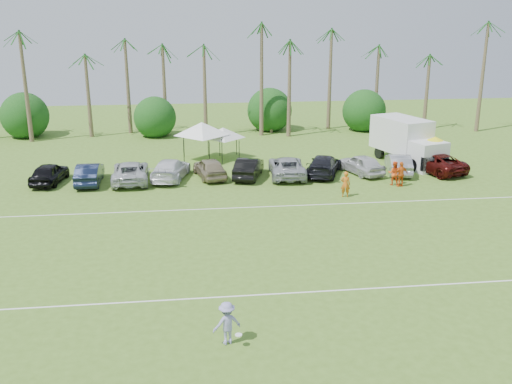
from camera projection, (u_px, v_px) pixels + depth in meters
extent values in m
plane|color=#487021|center=(262.00, 318.00, 23.26)|extent=(120.00, 120.00, 0.00)
cube|color=white|center=(256.00, 295.00, 25.16)|extent=(80.00, 0.10, 0.01)
cube|color=white|center=(234.00, 208.00, 36.53)|extent=(80.00, 0.10, 0.01)
cone|color=brown|center=(40.00, 93.00, 55.99)|extent=(0.44, 0.44, 9.00)
cone|color=brown|center=(92.00, 87.00, 56.42)|extent=(0.44, 0.44, 10.00)
cone|color=brown|center=(133.00, 82.00, 56.73)|extent=(0.44, 0.44, 11.00)
cone|color=brown|center=(174.00, 96.00, 57.64)|extent=(0.44, 0.44, 8.00)
cone|color=brown|center=(213.00, 91.00, 57.95)|extent=(0.44, 0.44, 9.00)
cone|color=brown|center=(252.00, 85.00, 58.27)|extent=(0.44, 0.44, 10.00)
cone|color=brown|center=(291.00, 80.00, 58.58)|extent=(0.44, 0.44, 11.00)
cone|color=brown|center=(338.00, 93.00, 59.60)|extent=(0.44, 0.44, 8.00)
cone|color=brown|center=(384.00, 88.00, 60.03)|extent=(0.44, 0.44, 9.00)
cone|color=brown|center=(430.00, 83.00, 60.46)|extent=(0.44, 0.44, 10.00)
cone|color=brown|center=(466.00, 77.00, 60.77)|extent=(0.44, 0.44, 11.00)
cylinder|color=brown|center=(27.00, 130.00, 57.83)|extent=(0.30, 0.30, 1.40)
sphere|color=#124214|center=(25.00, 119.00, 57.51)|extent=(4.00, 4.00, 4.00)
cylinder|color=brown|center=(156.00, 127.00, 59.33)|extent=(0.30, 0.30, 1.40)
sphere|color=#124214|center=(156.00, 116.00, 59.01)|extent=(4.00, 4.00, 4.00)
cylinder|color=brown|center=(270.00, 124.00, 60.72)|extent=(0.30, 0.30, 1.40)
sphere|color=#124214|center=(270.00, 114.00, 60.39)|extent=(4.00, 4.00, 4.00)
cylinder|color=brown|center=(361.00, 122.00, 61.87)|extent=(0.30, 0.30, 1.40)
sphere|color=#124214|center=(362.00, 112.00, 61.55)|extent=(4.00, 4.00, 4.00)
imported|color=#CD6216|center=(345.00, 184.00, 38.56)|extent=(0.73, 0.57, 1.77)
imported|color=#F5571B|center=(394.00, 173.00, 41.28)|extent=(1.05, 0.95, 1.76)
imported|color=#DE5D18|center=(401.00, 174.00, 40.88)|extent=(1.15, 0.68, 1.83)
cube|color=silver|center=(401.00, 134.00, 47.83)|extent=(4.15, 5.68, 2.77)
cube|color=silver|center=(428.00, 156.00, 45.07)|extent=(3.02, 2.65, 2.32)
cube|color=black|center=(435.00, 163.00, 44.45)|extent=(2.53, 1.07, 1.11)
cube|color=#E5590C|center=(414.00, 139.00, 48.52)|extent=(0.54, 1.70, 1.00)
cylinder|color=black|center=(414.00, 165.00, 45.03)|extent=(0.61, 1.05, 1.00)
cylinder|color=black|center=(436.00, 162.00, 45.89)|extent=(0.61, 1.05, 1.00)
cylinder|color=black|center=(379.00, 153.00, 49.08)|extent=(0.61, 1.05, 1.00)
cylinder|color=black|center=(400.00, 150.00, 49.94)|extent=(0.61, 1.05, 1.00)
cylinder|color=black|center=(184.00, 153.00, 46.43)|extent=(0.06, 0.06, 2.21)
cylinder|color=black|center=(222.00, 152.00, 46.79)|extent=(0.06, 0.06, 2.21)
cylinder|color=black|center=(184.00, 145.00, 49.39)|extent=(0.06, 0.06, 2.21)
cylinder|color=black|center=(220.00, 144.00, 49.74)|extent=(0.06, 0.06, 2.21)
pyramid|color=white|center=(202.00, 122.00, 47.43)|extent=(4.77, 4.77, 1.10)
cylinder|color=black|center=(209.00, 152.00, 47.61)|extent=(0.06, 0.06, 1.80)
cylinder|color=black|center=(239.00, 151.00, 47.90)|extent=(0.06, 0.06, 1.80)
cylinder|color=black|center=(208.00, 145.00, 49.99)|extent=(0.06, 0.06, 1.80)
cylinder|color=black|center=(237.00, 145.00, 50.27)|extent=(0.06, 0.06, 1.80)
pyramid|color=silver|center=(223.00, 128.00, 48.41)|extent=(3.89, 3.89, 0.90)
cylinder|color=black|center=(434.00, 154.00, 45.59)|extent=(0.05, 0.05, 2.35)
cone|color=yellow|center=(435.00, 140.00, 45.24)|extent=(2.35, 2.35, 0.54)
imported|color=#928ECA|center=(227.00, 323.00, 21.23)|extent=(1.23, 0.93, 1.70)
cylinder|color=white|center=(239.00, 335.00, 21.07)|extent=(0.27, 0.27, 0.03)
imported|color=black|center=(49.00, 173.00, 41.73)|extent=(2.38, 4.70, 1.53)
imported|color=#121B33|center=(89.00, 173.00, 41.65)|extent=(1.72, 4.69, 1.53)
imported|color=#B7BABC|center=(130.00, 172.00, 42.11)|extent=(2.80, 5.63, 1.53)
imported|color=white|center=(171.00, 169.00, 42.80)|extent=(3.31, 5.64, 1.53)
imported|color=gray|center=(210.00, 168.00, 43.17)|extent=(2.73, 4.78, 1.53)
imported|color=black|center=(249.00, 168.00, 43.22)|extent=(2.91, 4.93, 1.53)
imported|color=#A0A4A8|center=(287.00, 167.00, 43.48)|extent=(2.93, 5.69, 1.53)
imported|color=black|center=(324.00, 165.00, 44.00)|extent=(4.00, 5.70, 1.53)
imported|color=silver|center=(361.00, 164.00, 44.26)|extent=(3.12, 4.84, 1.53)
imported|color=gray|center=(398.00, 164.00, 44.41)|extent=(2.60, 4.90, 1.53)
imported|color=#410C0A|center=(434.00, 162.00, 44.75)|extent=(4.20, 6.05, 1.53)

